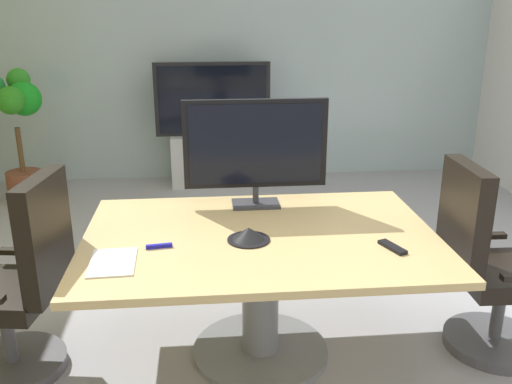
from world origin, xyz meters
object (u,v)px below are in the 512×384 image
object	(u,v)px
wall_display_unit	(214,145)
potted_plant	(19,125)
office_chair_right	(487,276)
tv_monitor	(256,147)
conference_table	(260,265)
remote_control	(392,247)
conference_phone	(249,235)
office_chair_left	(20,295)

from	to	relation	value
wall_display_unit	potted_plant	bearing A→B (deg)	-168.93
office_chair_right	tv_monitor	world-z (taller)	tv_monitor
conference_table	wall_display_unit	world-z (taller)	wall_display_unit
wall_display_unit	remote_control	world-z (taller)	wall_display_unit
conference_table	remote_control	world-z (taller)	remote_control
conference_table	conference_phone	distance (m)	0.23
potted_plant	remote_control	size ratio (longest dim) A/B	7.52
office_chair_left	conference_phone	bearing A→B (deg)	97.13
tv_monitor	potted_plant	xyz separation A→B (m)	(-2.07, 2.33, -0.32)
office_chair_right	potted_plant	world-z (taller)	potted_plant
wall_display_unit	remote_control	bearing A→B (deg)	-76.60
remote_control	wall_display_unit	bearing A→B (deg)	82.19
conference_table	tv_monitor	xyz separation A→B (m)	(0.02, 0.46, 0.54)
remote_control	conference_phone	bearing A→B (deg)	145.05
potted_plant	conference_phone	world-z (taller)	potted_plant
conference_table	tv_monitor	bearing A→B (deg)	87.86
tv_monitor	wall_display_unit	xyz separation A→B (m)	(-0.20, 2.69, -0.64)
office_chair_right	conference_table	bearing A→B (deg)	88.57
wall_display_unit	remote_control	distance (m)	3.50
office_chair_left	remote_control	world-z (taller)	office_chair_left
tv_monitor	conference_phone	size ratio (longest dim) A/B	3.82
conference_table	potted_plant	size ratio (longest dim) A/B	1.45
tv_monitor	wall_display_unit	size ratio (longest dim) A/B	0.64
conference_phone	tv_monitor	bearing A→B (deg)	80.79
office_chair_right	wall_display_unit	distance (m)	3.52
wall_display_unit	conference_table	bearing A→B (deg)	-86.76
conference_table	office_chair_left	world-z (taller)	office_chair_left
office_chair_right	tv_monitor	xyz separation A→B (m)	(-1.23, 0.52, 0.63)
conference_table	potted_plant	bearing A→B (deg)	126.39
tv_monitor	wall_display_unit	distance (m)	2.77
potted_plant	office_chair_left	bearing A→B (deg)	-74.14
remote_control	office_chair_right	bearing A→B (deg)	-5.25
conference_phone	wall_display_unit	bearing A→B (deg)	91.95
office_chair_left	office_chair_right	bearing A→B (deg)	97.95
tv_monitor	conference_phone	distance (m)	0.63
conference_table	wall_display_unit	distance (m)	3.15
office_chair_left	potted_plant	bearing A→B (deg)	-155.68
remote_control	office_chair_left	bearing A→B (deg)	152.76
conference_table	office_chair_right	world-z (taller)	office_chair_right
conference_phone	office_chair_right	bearing A→B (deg)	0.23
potted_plant	conference_phone	xyz separation A→B (m)	(1.98, -2.85, -0.01)
office_chair_left	conference_table	bearing A→B (deg)	100.62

